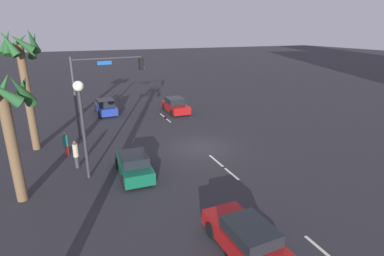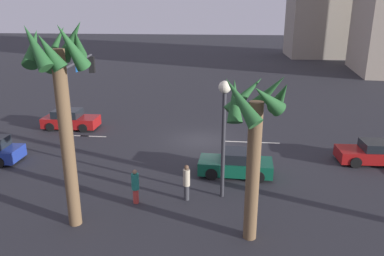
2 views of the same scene
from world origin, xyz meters
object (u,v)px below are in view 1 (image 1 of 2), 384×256
at_px(pedestrian_1, 66,143).
at_px(palm_tree_2, 7,109).
at_px(streetlamp, 81,111).
at_px(car_0, 134,165).
at_px(car_1, 247,238).
at_px(car_4, 106,107).
at_px(pedestrian_0, 76,154).
at_px(car_2, 175,106).
at_px(palm_tree_1, 22,64).
at_px(traffic_signal, 100,82).

bearing_deg(pedestrian_1, palm_tree_2, 157.58).
xyz_separation_m(streetlamp, palm_tree_2, (-1.18, 3.20, 0.74)).
height_order(car_0, car_1, car_0).
distance_m(car_0, pedestrian_1, 5.85).
xyz_separation_m(car_4, pedestrian_1, (-9.90, 3.88, 0.21)).
xyz_separation_m(pedestrian_1, palm_tree_2, (-5.11, 2.11, 3.84)).
xyz_separation_m(streetlamp, pedestrian_0, (1.64, 0.55, -3.03)).
xyz_separation_m(car_2, streetlamp, (-11.69, 9.48, 3.31)).
relative_size(car_0, streetlamp, 0.71).
height_order(car_0, car_4, car_4).
bearing_deg(car_0, streetlamp, 74.71).
bearing_deg(car_0, pedestrian_1, 37.88).
height_order(pedestrian_1, palm_tree_1, palm_tree_1).
height_order(car_1, traffic_signal, traffic_signal).
distance_m(car_1, palm_tree_1, 17.67).
xyz_separation_m(car_1, streetlamp, (8.70, 5.08, 3.37)).
relative_size(pedestrian_0, palm_tree_2, 0.27).
xyz_separation_m(car_4, streetlamp, (-13.83, 2.79, 3.31)).
xyz_separation_m(streetlamp, pedestrian_1, (3.93, 1.10, -3.10)).
bearing_deg(streetlamp, pedestrian_1, 15.56).
relative_size(traffic_signal, palm_tree_2, 0.96).
xyz_separation_m(car_4, palm_tree_2, (-15.01, 5.99, 4.04)).
height_order(car_1, streetlamp, streetlamp).
distance_m(car_2, traffic_signal, 9.43).
bearing_deg(streetlamp, pedestrian_0, 18.37).
distance_m(traffic_signal, palm_tree_1, 5.42).
distance_m(car_2, pedestrian_0, 14.20).
xyz_separation_m(car_0, pedestrian_0, (2.32, 3.04, 0.30)).
bearing_deg(car_4, car_1, -174.19).
relative_size(car_4, palm_tree_2, 0.61).
height_order(car_0, traffic_signal, traffic_signal).
xyz_separation_m(car_1, pedestrian_1, (12.63, 6.17, 0.27)).
distance_m(streetlamp, pedestrian_1, 5.13).
relative_size(car_0, traffic_signal, 0.63).
bearing_deg(palm_tree_2, traffic_signal, -30.16).
distance_m(car_1, palm_tree_2, 11.92).
relative_size(traffic_signal, pedestrian_0, 3.53).
relative_size(car_2, car_4, 1.01).
bearing_deg(traffic_signal, palm_tree_1, 106.76).
height_order(car_1, palm_tree_1, palm_tree_1).
relative_size(streetlamp, palm_tree_1, 0.67).
height_order(car_0, car_2, car_2).
height_order(pedestrian_0, palm_tree_2, palm_tree_2).
distance_m(car_0, car_4, 14.52).
height_order(car_2, pedestrian_1, pedestrian_1).
relative_size(traffic_signal, streetlamp, 1.12).
height_order(car_4, traffic_signal, traffic_signal).
bearing_deg(car_1, streetlamp, 30.28).
bearing_deg(palm_tree_2, car_0, -85.06).
relative_size(car_0, car_4, 0.99).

